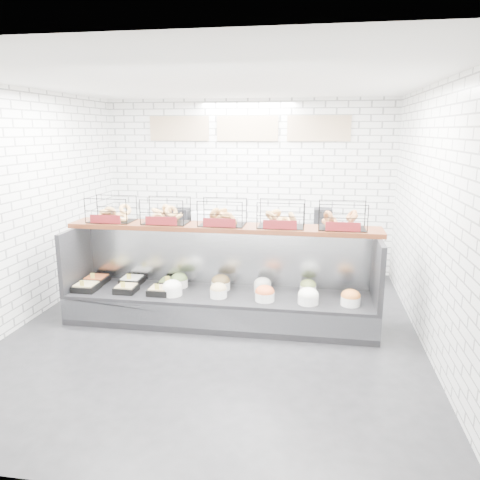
# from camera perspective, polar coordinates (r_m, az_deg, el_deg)

# --- Properties ---
(ground) EXTENTS (5.50, 5.50, 0.00)m
(ground) POSITION_cam_1_polar(r_m,az_deg,el_deg) (6.02, -3.04, -10.98)
(ground) COLOR black
(ground) RESTS_ON ground
(room_shell) EXTENTS (5.02, 5.51, 3.01)m
(room_shell) POSITION_cam_1_polar(r_m,az_deg,el_deg) (6.10, -2.06, 9.36)
(room_shell) COLOR white
(room_shell) RESTS_ON ground
(display_case) EXTENTS (4.00, 0.90, 1.20)m
(display_case) POSITION_cam_1_polar(r_m,az_deg,el_deg) (6.21, -2.45, -6.93)
(display_case) COLOR black
(display_case) RESTS_ON ground
(bagel_shelf) EXTENTS (4.10, 0.50, 0.40)m
(bagel_shelf) POSITION_cam_1_polar(r_m,az_deg,el_deg) (6.10, -2.15, 2.91)
(bagel_shelf) COLOR #431C0E
(bagel_shelf) RESTS_ON display_case
(prep_counter) EXTENTS (4.00, 0.60, 1.20)m
(prep_counter) POSITION_cam_1_polar(r_m,az_deg,el_deg) (8.14, 0.52, -1.00)
(prep_counter) COLOR #93969B
(prep_counter) RESTS_ON ground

